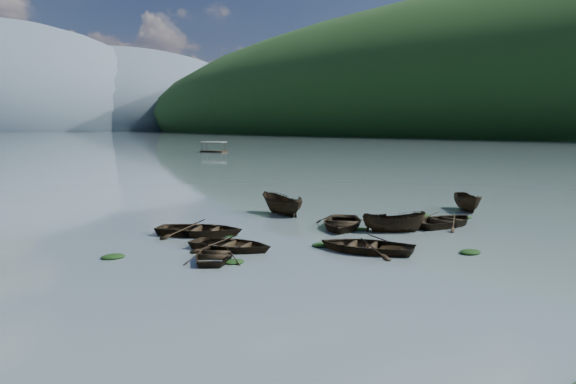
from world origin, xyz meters
TOP-DOWN VIEW (x-y plane):
  - ground_plane at (0.00, 0.00)m, footprint 2400.00×2400.00m
  - right_hill_far at (460.00, 220.00)m, footprint 520.00×1200.00m
  - haze_mtn_d at (320.00, 900.00)m, footprint 520.00×520.00m
  - rowboat_0 at (-7.45, 7.12)m, footprint 4.96×5.45m
  - rowboat_1 at (-9.04, 5.94)m, footprint 4.61×4.78m
  - rowboat_2 at (2.85, 5.34)m, footprint 3.81×3.48m
  - rowboat_3 at (-2.23, 2.67)m, footprint 5.37×5.91m
  - rowboat_4 at (7.07, 4.77)m, footprint 5.10×3.68m
  - rowboat_5 at (13.62, 7.67)m, footprint 3.70×4.11m
  - rowboat_6 at (-6.81, 11.57)m, footprint 6.12×6.22m
  - rowboat_7 at (1.29, 8.21)m, footprint 6.24×6.17m
  - rowboat_8 at (1.54, 14.78)m, footprint 1.98×4.52m
  - weed_clump_0 at (-8.79, 4.70)m, footprint 0.99×0.81m
  - weed_clump_1 at (-3.15, 4.98)m, footprint 1.14×0.91m
  - weed_clump_2 at (1.55, -0.84)m, footprint 1.18×0.94m
  - weed_clump_3 at (1.78, 6.99)m, footprint 0.93×0.79m
  - weed_clump_4 at (10.61, 5.79)m, footprint 1.10×0.87m
  - weed_clump_5 at (-12.88, 9.11)m, footprint 1.16×0.94m
  - weed_clump_6 at (-5.71, 10.35)m, footprint 0.97×0.81m
  - weed_clump_7 at (8.81, 7.93)m, footprint 1.24×0.99m
  - pontoon_right at (46.62, 101.71)m, footprint 5.13×6.90m

SIDE VIEW (x-z plane):
  - ground_plane at x=0.00m, z-range 0.00..0.00m
  - right_hill_far at x=460.00m, z-range -95.00..95.00m
  - haze_mtn_d at x=320.00m, z-range -110.00..110.00m
  - rowboat_0 at x=-7.45m, z-range -0.46..0.46m
  - rowboat_1 at x=-9.04m, z-range -0.40..0.40m
  - rowboat_2 at x=2.85m, z-range -0.73..0.73m
  - rowboat_3 at x=-2.23m, z-range -0.50..0.50m
  - rowboat_4 at x=7.07m, z-range -0.52..0.52m
  - rowboat_5 at x=13.62m, z-range -0.78..0.78m
  - rowboat_6 at x=-6.81m, z-range -0.53..0.53m
  - rowboat_7 at x=1.29m, z-range -0.53..0.53m
  - rowboat_8 at x=1.54m, z-range -0.85..0.85m
  - weed_clump_0 at x=-8.79m, z-range -0.11..0.11m
  - weed_clump_1 at x=-3.15m, z-range -0.13..0.13m
  - weed_clump_2 at x=1.55m, z-range -0.13..0.13m
  - weed_clump_3 at x=1.78m, z-range -0.10..0.10m
  - weed_clump_4 at x=10.61m, z-range -0.11..0.11m
  - weed_clump_5 at x=-12.88m, z-range -0.12..0.12m
  - weed_clump_6 at x=-5.71m, z-range -0.10..0.10m
  - weed_clump_7 at x=8.81m, z-range -0.13..0.13m
  - pontoon_right at x=46.62m, z-range -1.22..1.22m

